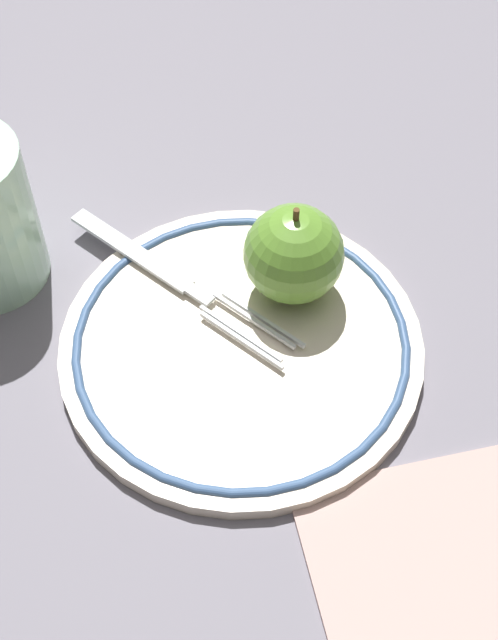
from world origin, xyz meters
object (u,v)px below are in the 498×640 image
plate (249,345)px  napkin_folded (443,588)px  apple_red_whole (294,254)px  fork (172,277)px

plate → napkin_folded: plate is taller
apple_red_whole → napkin_folded: size_ratio=0.48×
apple_red_whole → fork: (0.08, -0.02, -0.03)m
plate → apple_red_whole: size_ratio=3.20×
plate → napkin_folded: size_ratio=1.55×
fork → napkin_folded: (-0.12, 0.23, -0.01)m
fork → napkin_folded: size_ratio=1.03×
napkin_folded → plate: bearing=-65.0°
fork → plate: bearing=-4.8°
apple_red_whole → napkin_folded: 0.22m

